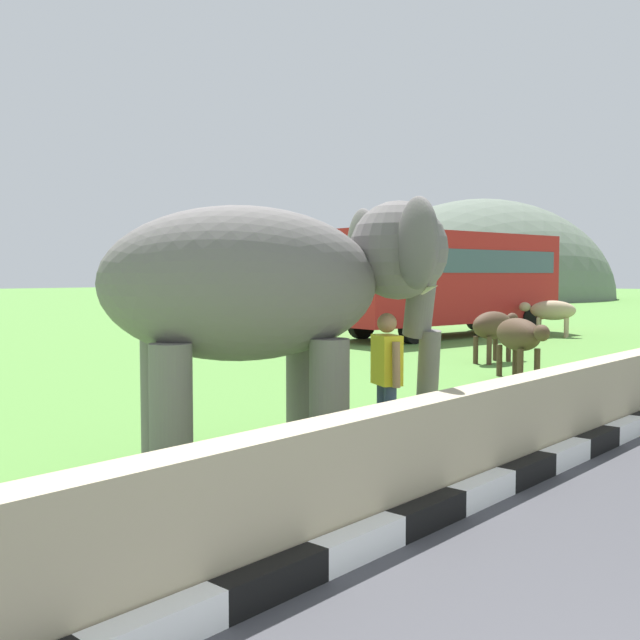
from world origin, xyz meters
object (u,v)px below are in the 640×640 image
at_px(person_handler, 387,375).
at_px(cow_mid, 494,326).
at_px(elephant, 275,288).
at_px(cow_near, 519,336).
at_px(cow_far, 551,311).
at_px(bus_red, 449,275).

bearing_deg(person_handler, cow_mid, 21.52).
distance_m(person_handler, cow_mid, 9.70).
height_order(elephant, cow_near, elephant).
bearing_deg(cow_near, cow_far, 21.35).
distance_m(person_handler, cow_near, 7.05).
height_order(cow_near, cow_far, same).
xyz_separation_m(cow_near, cow_far, (10.19, 3.98, 0.00)).
height_order(person_handler, bus_red, bus_red).
bearing_deg(elephant, cow_far, 15.54).
distance_m(elephant, cow_far, 18.85).
height_order(bus_red, cow_far, bus_red).
xyz_separation_m(person_handler, cow_far, (17.01, 5.76, -0.06)).
height_order(person_handler, cow_far, person_handler).
distance_m(cow_near, cow_far, 10.94).
bearing_deg(cow_far, bus_red, 128.97).
relative_size(cow_near, cow_mid, 0.94).
bearing_deg(bus_red, cow_far, -51.03).
bearing_deg(cow_far, cow_near, -158.65).
bearing_deg(cow_near, cow_mid, 38.93).
bearing_deg(person_handler, cow_near, 14.62).
xyz_separation_m(elephant, bus_red, (15.95, 7.73, 0.13)).
xyz_separation_m(elephant, person_handler, (1.12, -0.72, -1.02)).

